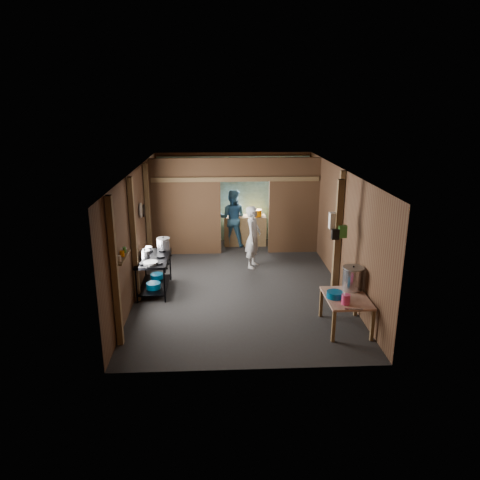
{
  "coord_description": "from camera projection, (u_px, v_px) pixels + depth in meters",
  "views": [
    {
      "loc": [
        -0.47,
        -9.63,
        4.0
      ],
      "look_at": [
        0.0,
        -0.2,
        1.1
      ],
      "focal_mm": 33.86,
      "sensor_mm": 36.0,
      "label": 1
    }
  ],
  "objects": [
    {
      "name": "knife",
      "position": [
        354.0,
        309.0,
        7.68
      ],
      "size": [
        0.3,
        0.07,
        0.01
      ],
      "primitive_type": "cube",
      "rotation": [
        0.0,
        0.0,
        -0.12
      ],
      "color": "#B1B1BA",
      "rests_on": "prep_table"
    },
    {
      "name": "pan_lid_big",
      "position": [
        141.0,
        210.0,
        10.19
      ],
      "size": [
        0.03,
        0.34,
        0.34
      ],
      "primitive_type": "cylinder",
      "rotation": [
        0.0,
        1.57,
        0.0
      ],
      "color": "gray",
      "rests_on": "wall_left"
    },
    {
      "name": "pink_bucket",
      "position": [
        346.0,
        299.0,
        7.86
      ],
      "size": [
        0.18,
        0.18,
        0.18
      ],
      "primitive_type": "cylinder",
      "rotation": [
        0.0,
        0.0,
        -0.21
      ],
      "color": "#DF3771",
      "rests_on": "prep_table"
    },
    {
      "name": "partition_right",
      "position": [
        294.0,
        206.0,
        12.19
      ],
      "size": [
        1.35,
        0.1,
        2.6
      ],
      "primitive_type": "cube",
      "color": "#4A321A",
      "rests_on": "floor"
    },
    {
      "name": "blue_tub_front",
      "position": [
        153.0,
        286.0,
        9.7
      ],
      "size": [
        0.31,
        0.31,
        0.13
      ],
      "primitive_type": "cylinder",
      "color": "#05598F",
      "rests_on": "gas_range"
    },
    {
      "name": "wall_shelf",
      "position": [
        122.0,
        257.0,
        7.88
      ],
      "size": [
        0.14,
        0.8,
        0.03
      ],
      "primitive_type": "cube",
      "color": "brown",
      "rests_on": "wall_left"
    },
    {
      "name": "partition_left",
      "position": [
        186.0,
        207.0,
        12.05
      ],
      "size": [
        1.85,
        0.1,
        2.6
      ],
      "primitive_type": "cube",
      "color": "#4A321A",
      "rests_on": "floor"
    },
    {
      "name": "jar_yellow",
      "position": [
        122.0,
        254.0,
        7.86
      ],
      "size": [
        0.08,
        0.08,
        0.1
      ],
      "primitive_type": "cylinder",
      "color": "orange",
      "rests_on": "wall_shelf"
    },
    {
      "name": "wall_back",
      "position": [
        234.0,
        197.0,
        13.35
      ],
      "size": [
        4.5,
        0.0,
        2.6
      ],
      "primitive_type": "cube",
      "color": "brown",
      "rests_on": "ground"
    },
    {
      "name": "bag_white",
      "position": [
        335.0,
        221.0,
        8.79
      ],
      "size": [
        0.22,
        0.15,
        0.32
      ],
      "primitive_type": "cube",
      "color": "silver",
      "rests_on": "post_free"
    },
    {
      "name": "worker_back",
      "position": [
        232.0,
        218.0,
        12.9
      ],
      "size": [
        0.91,
        0.79,
        1.63
      ],
      "primitive_type": "imported",
      "rotation": [
        0.0,
        0.0,
        2.91
      ],
      "color": "#306283",
      "rests_on": "floor"
    },
    {
      "name": "gas_range",
      "position": [
        154.0,
        274.0,
        9.86
      ],
      "size": [
        0.68,
        1.33,
        0.78
      ],
      "primitive_type": null,
      "color": "black",
      "rests_on": "floor"
    },
    {
      "name": "wall_front",
      "position": [
        251.0,
        293.0,
        6.67
      ],
      "size": [
        4.5,
        0.0,
        2.6
      ],
      "primitive_type": "cube",
      "color": "brown",
      "rests_on": "ground"
    },
    {
      "name": "frying_pan",
      "position": [
        151.0,
        263.0,
        9.33
      ],
      "size": [
        0.4,
        0.57,
        0.07
      ],
      "primitive_type": null,
      "rotation": [
        0.0,
        0.0,
        0.2
      ],
      "color": "gray",
      "rests_on": "gas_range"
    },
    {
      "name": "bag_green",
      "position": [
        342.0,
        231.0,
        8.72
      ],
      "size": [
        0.16,
        0.12,
        0.24
      ],
      "primitive_type": "cube",
      "color": "#3A8B35",
      "rests_on": "post_free"
    },
    {
      "name": "yellow_tub",
      "position": [
        256.0,
        213.0,
        12.96
      ],
      "size": [
        0.33,
        0.33,
        0.18
      ],
      "primitive_type": "cylinder",
      "color": "orange",
      "rests_on": "back_counter"
    },
    {
      "name": "cross_beam",
      "position": [
        236.0,
        179.0,
        11.85
      ],
      "size": [
        4.4,
        0.12,
        0.12
      ],
      "primitive_type": "cube",
      "color": "brown",
      "rests_on": "wall_left"
    },
    {
      "name": "blue_tub_back",
      "position": [
        157.0,
        276.0,
        10.24
      ],
      "size": [
        0.28,
        0.28,
        0.11
      ],
      "primitive_type": "cylinder",
      "color": "#05598F",
      "rests_on": "gas_range"
    },
    {
      "name": "ceiling",
      "position": [
        240.0,
        170.0,
        9.63
      ],
      "size": [
        4.5,
        7.0,
        0.0
      ],
      "primitive_type": "cube",
      "color": "black",
      "rests_on": "ground"
    },
    {
      "name": "red_cup",
      "position": [
        237.0,
        214.0,
        12.95
      ],
      "size": [
        0.11,
        0.11,
        0.13
      ],
      "primitive_type": "cylinder",
      "color": "#C22F36",
      "rests_on": "back_counter"
    },
    {
      "name": "floor",
      "position": [
        240.0,
        283.0,
        10.39
      ],
      "size": [
        4.5,
        7.0,
        0.0
      ],
      "primitive_type": "cube",
      "color": "#292929",
      "rests_on": "ground"
    },
    {
      "name": "partition_header",
      "position": [
        245.0,
        169.0,
        11.83
      ],
      "size": [
        1.3,
        0.1,
        0.6
      ],
      "primitive_type": "cube",
      "color": "#4A321A",
      "rests_on": "wall_back"
    },
    {
      "name": "prep_table",
      "position": [
        345.0,
        313.0,
        8.26
      ],
      "size": [
        0.76,
        1.04,
        0.61
      ],
      "primitive_type": null,
      "color": "tan",
      "rests_on": "floor"
    },
    {
      "name": "cook",
      "position": [
        253.0,
        237.0,
        11.21
      ],
      "size": [
        0.54,
        0.66,
        1.56
      ],
      "primitive_type": "imported",
      "rotation": [
        0.0,
        0.0,
        1.23
      ],
      "color": "beige",
      "rests_on": "floor"
    },
    {
      "name": "post_left_a",
      "position": [
        115.0,
        273.0,
        7.43
      ],
      "size": [
        0.1,
        0.12,
        2.6
      ],
      "primitive_type": "cube",
      "color": "brown",
      "rests_on": "floor"
    },
    {
      "name": "back_counter",
      "position": [
        245.0,
        230.0,
        13.1
      ],
      "size": [
        1.2,
        0.5,
        0.85
      ],
      "primitive_type": "cube",
      "color": "brown",
      "rests_on": "floor"
    },
    {
      "name": "jar_white",
      "position": [
        119.0,
        259.0,
        7.62
      ],
      "size": [
        0.07,
        0.07,
        0.1
      ],
      "primitive_type": "cylinder",
      "color": "silver",
      "rests_on": "wall_shelf"
    },
    {
      "name": "stove_saucepan",
      "position": [
        148.0,
        249.0,
        10.1
      ],
      "size": [
        0.19,
        0.19,
        0.11
      ],
      "primitive_type": "cylinder",
      "rotation": [
        0.0,
        0.0,
        0.08
      ],
      "color": "#B1B1BA",
      "rests_on": "gas_range"
    },
    {
      "name": "stock_pot",
      "position": [
        353.0,
        279.0,
        8.45
      ],
      "size": [
        0.45,
        0.45,
        0.46
      ],
      "primitive_type": null,
      "rotation": [
        0.0,
        0.0,
        -0.16
      ],
      "color": "#B1B1BA",
      "rests_on": "prep_table"
    },
    {
      "name": "wall_right",
      "position": [
        340.0,
        227.0,
        10.12
      ],
      "size": [
        0.0,
        7.0,
        2.6
      ],
      "primitive_type": "cube",
      "color": "brown",
      "rests_on": "ground"
    },
    {
      "name": "wash_basin",
      "position": [
        335.0,
        295.0,
        8.14
      ],
      "size": [
        0.39,
        0.39,
        0.11
      ],
      "primitive_type": "cylinder",
      "rotation": [
        0.0,
        0.0,
        -0.37
      ],
      "color": "#05598F",
      "rests_on": "prep_table"
    },
    {
      "name": "wall_left",
      "position": [
        137.0,
        230.0,
        9.9
      ],
      "size": [
        0.0,
        7.0,
        2.6
      ],
      "primitive_type": "cube",
      "color": "brown",
      "rests_on": "ground"
    },
    {
      "name": "post_left_c",
      "position": [
        148.0,
        217.0,
        11.05
      ],
      "size": [
        0.1,
        0.12,
        2.6
      ],
      "primitive_type": "cube",
      "color": "brown",
      "rests_on": "floor"
    },
    {
      "name": "stove_pot_large",
      "position": [
        163.0,
        244.0,
        10.17
      ],
      "size": [
        0.3,
        0.3,
        0.3
      ],
      "primitive_type": null,
      "rotation": [
        0.0,
        0.0,
        -0.01
      ],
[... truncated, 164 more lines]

